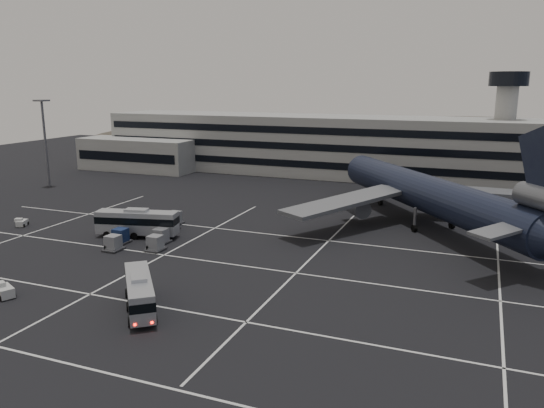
{
  "coord_description": "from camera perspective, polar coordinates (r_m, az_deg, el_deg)",
  "views": [
    {
      "loc": [
        31.04,
        -51.28,
        21.63
      ],
      "look_at": [
        4.09,
        16.3,
        5.0
      ],
      "focal_mm": 35.0,
      "sensor_mm": 36.0,
      "label": 1
    }
  ],
  "objects": [
    {
      "name": "ground",
      "position": [
        63.73,
        -8.95,
        -7.13
      ],
      "size": [
        260.0,
        260.0,
        0.0
      ],
      "primitive_type": "plane",
      "color": "black",
      "rests_on": "ground"
    },
    {
      "name": "lane_markings",
      "position": [
        63.86,
        -7.88,
        -7.05
      ],
      "size": [
        90.0,
        55.62,
        0.01
      ],
      "color": "silver",
      "rests_on": "ground"
    },
    {
      "name": "terminal",
      "position": [
        127.9,
        6.22,
        6.2
      ],
      "size": [
        125.0,
        26.0,
        24.0
      ],
      "color": "gray",
      "rests_on": "ground"
    },
    {
      "name": "hills",
      "position": [
        224.21,
        18.19,
        3.59
      ],
      "size": [
        352.0,
        180.0,
        44.0
      ],
      "color": "#38332B",
      "rests_on": "ground"
    },
    {
      "name": "lightpole_left",
      "position": [
        122.25,
        -23.29,
        7.23
      ],
      "size": [
        2.4,
        2.4,
        18.28
      ],
      "color": "slate",
      "rests_on": "ground"
    },
    {
      "name": "trijet_main",
      "position": [
        83.45,
        16.61,
        1.01
      ],
      "size": [
        40.14,
        48.99,
        18.08
      ],
      "rotation": [
        0.0,
        0.0,
        0.65
      ],
      "color": "black",
      "rests_on": "ground"
    },
    {
      "name": "bus_near",
      "position": [
        53.66,
        -14.08,
        -9.03
      ],
      "size": [
        8.23,
        9.42,
        3.6
      ],
      "rotation": [
        0.0,
        0.0,
        0.68
      ],
      "color": "#9FA2A8",
      "rests_on": "ground"
    },
    {
      "name": "bus_far",
      "position": [
        78.29,
        -14.3,
        -1.85
      ],
      "size": [
        12.07,
        5.35,
        4.15
      ],
      "rotation": [
        0.0,
        0.0,
        1.8
      ],
      "color": "#9FA2A8",
      "rests_on": "ground"
    },
    {
      "name": "tug_a",
      "position": [
        90.59,
        -25.31,
        -1.82
      ],
      "size": [
        1.95,
        2.36,
        1.32
      ],
      "rotation": [
        0.0,
        0.0,
        0.41
      ],
      "color": "#BBBBB6",
      "rests_on": "ground"
    },
    {
      "name": "tug_b",
      "position": [
        61.89,
        -26.81,
        -8.34
      ],
      "size": [
        2.86,
        2.41,
        1.59
      ],
      "rotation": [
        0.0,
        0.0,
        1.12
      ],
      "color": "#BBBBB6",
      "rests_on": "ground"
    },
    {
      "name": "uld_cluster",
      "position": [
        78.6,
        -13.33,
        -2.69
      ],
      "size": [
        12.85,
        17.55,
        2.06
      ],
      "rotation": [
        0.0,
        0.0,
        0.37
      ],
      "color": "#2D2D30",
      "rests_on": "ground"
    }
  ]
}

